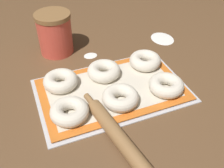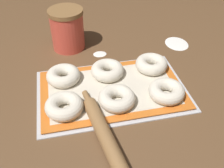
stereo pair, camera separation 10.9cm
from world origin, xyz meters
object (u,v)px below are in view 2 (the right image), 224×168
(bagel_front_left, at_px, (64,106))
(bagel_back_center, at_px, (107,70))
(bagel_front_center, at_px, (116,98))
(bagel_back_right, at_px, (151,64))
(bagel_back_left, at_px, (63,76))
(bagel_front_right, at_px, (167,91))
(baking_tray, at_px, (112,90))
(rolling_pin, at_px, (113,152))
(flour_canister, at_px, (67,29))

(bagel_front_left, distance_m, bagel_back_center, 0.21)
(bagel_front_center, relative_size, bagel_back_right, 1.00)
(bagel_back_left, height_order, bagel_back_right, same)
(bagel_front_right, bearing_deg, baking_tray, 156.03)
(baking_tray, relative_size, bagel_front_center, 4.25)
(baking_tray, bearing_deg, bagel_front_left, -156.69)
(rolling_pin, bearing_deg, bagel_front_center, 74.42)
(baking_tray, relative_size, bagel_front_right, 4.25)
(bagel_back_left, bearing_deg, bagel_front_center, -44.66)
(bagel_back_center, bearing_deg, bagel_back_left, 179.13)
(bagel_front_center, bearing_deg, bagel_front_right, -0.62)
(bagel_front_left, bearing_deg, bagel_back_left, 86.73)
(bagel_front_left, bearing_deg, bagel_back_center, 42.33)
(bagel_front_right, xyz_separation_m, bagel_back_left, (-0.31, 0.15, 0.00))
(bagel_front_right, bearing_deg, bagel_back_center, 137.65)
(bagel_front_center, distance_m, flour_canister, 0.40)
(baking_tray, xyz_separation_m, flour_canister, (-0.11, 0.31, 0.08))
(flour_canister, bearing_deg, bagel_back_center, -64.38)
(bagel_front_left, distance_m, bagel_front_right, 0.32)
(baking_tray, distance_m, rolling_pin, 0.26)
(bagel_front_right, bearing_deg, flour_canister, 125.69)
(bagel_front_center, xyz_separation_m, rolling_pin, (-0.05, -0.18, -0.01))
(bagel_front_center, height_order, bagel_back_center, same)
(baking_tray, bearing_deg, bagel_front_center, -91.75)
(bagel_front_left, height_order, bagel_back_left, same)
(bagel_front_left, height_order, bagel_front_center, same)
(bagel_back_center, height_order, rolling_pin, bagel_back_center)
(bagel_front_left, bearing_deg, bagel_front_right, -0.42)
(bagel_front_right, bearing_deg, bagel_back_right, 89.39)
(bagel_front_center, height_order, flour_canister, flour_canister)
(bagel_front_right, relative_size, rolling_pin, 0.24)
(bagel_front_left, xyz_separation_m, bagel_front_right, (0.32, -0.00, 0.00))
(bagel_front_right, bearing_deg, bagel_front_center, 179.38)
(bagel_back_left, relative_size, flour_canister, 0.71)
(flour_canister, bearing_deg, rolling_pin, -83.87)
(bagel_back_center, distance_m, rolling_pin, 0.33)
(bagel_front_left, bearing_deg, baking_tray, 23.31)
(bagel_front_center, distance_m, bagel_front_right, 0.16)
(bagel_back_center, xyz_separation_m, flour_canister, (-0.11, 0.23, 0.05))
(bagel_back_right, bearing_deg, bagel_front_left, -155.32)
(bagel_back_right, bearing_deg, baking_tray, -154.01)
(rolling_pin, bearing_deg, bagel_front_right, 40.16)
(bagel_back_left, bearing_deg, bagel_back_right, 0.15)
(flour_canister, bearing_deg, bagel_back_left, -99.49)
(baking_tray, distance_m, bagel_front_center, 0.07)
(baking_tray, xyz_separation_m, bagel_front_center, (-0.00, -0.07, 0.03))
(bagel_front_right, xyz_separation_m, bagel_back_right, (0.00, 0.15, 0.00))
(bagel_front_left, relative_size, bagel_back_left, 1.00)
(bagel_back_center, height_order, flour_canister, flour_canister)
(bagel_front_left, height_order, rolling_pin, bagel_front_left)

